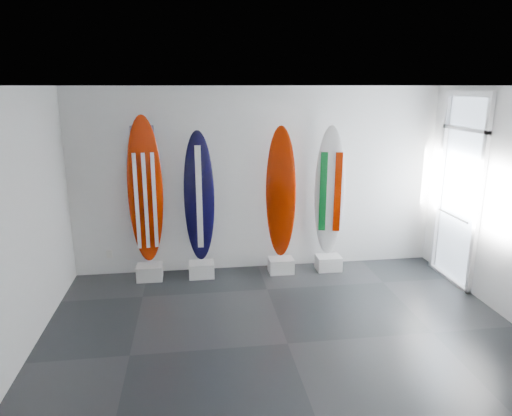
{
  "coord_description": "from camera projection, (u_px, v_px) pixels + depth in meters",
  "views": [
    {
      "loc": [
        -1.06,
        -4.85,
        3.0
      ],
      "look_at": [
        -0.19,
        1.4,
        1.33
      ],
      "focal_mm": 32.47,
      "sensor_mm": 36.0,
      "label": 1
    }
  ],
  "objects": [
    {
      "name": "wall_outlet",
      "position": [
        109.0,
        254.0,
        7.51
      ],
      "size": [
        0.09,
        0.02,
        0.13
      ],
      "primitive_type": "cube",
      "color": "silver",
      "rests_on": "wall_back"
    },
    {
      "name": "surfboard_usa",
      "position": [
        145.0,
        192.0,
        7.14
      ],
      "size": [
        0.57,
        0.35,
        2.36
      ],
      "primitive_type": "ellipsoid",
      "rotation": [
        0.09,
        0.0,
        0.13
      ],
      "color": "#8F1800",
      "rests_on": "display_block_usa"
    },
    {
      "name": "display_block_navy",
      "position": [
        202.0,
        269.0,
        7.48
      ],
      "size": [
        0.4,
        0.3,
        0.24
      ],
      "primitive_type": "cube",
      "color": "silver",
      "rests_on": "floor"
    },
    {
      "name": "glass_door",
      "position": [
        459.0,
        192.0,
        7.07
      ],
      "size": [
        0.12,
        1.16,
        2.85
      ],
      "primitive_type": null,
      "color": "white",
      "rests_on": "floor"
    },
    {
      "name": "surfboard_swiss",
      "position": [
        281.0,
        193.0,
        7.44
      ],
      "size": [
        0.51,
        0.32,
        2.17
      ],
      "primitive_type": "ellipsoid",
      "rotation": [
        0.04,
        0.0,
        -0.35
      ],
      "color": "#8F1800",
      "rests_on": "display_block_swiss"
    },
    {
      "name": "ceiling",
      "position": [
        293.0,
        86.0,
        4.79
      ],
      "size": [
        6.0,
        6.0,
        0.0
      ],
      "primitive_type": "plane",
      "rotation": [
        3.14,
        0.0,
        0.0
      ],
      "color": "white",
      "rests_on": "wall_back"
    },
    {
      "name": "display_block_italy",
      "position": [
        328.0,
        263.0,
        7.76
      ],
      "size": [
        0.4,
        0.3,
        0.24
      ],
      "primitive_type": "cube",
      "color": "silver",
      "rests_on": "floor"
    },
    {
      "name": "wall_back",
      "position": [
        258.0,
        180.0,
        7.56
      ],
      "size": [
        6.0,
        0.0,
        6.0
      ],
      "primitive_type": "plane",
      "rotation": [
        1.57,
        0.0,
        0.0
      ],
      "color": "silver",
      "rests_on": "ground"
    },
    {
      "name": "display_block_swiss",
      "position": [
        281.0,
        265.0,
        7.66
      ],
      "size": [
        0.4,
        0.3,
        0.24
      ],
      "primitive_type": "cube",
      "color": "silver",
      "rests_on": "floor"
    },
    {
      "name": "wall_front",
      "position": [
        377.0,
        344.0,
        2.78
      ],
      "size": [
        6.0,
        0.0,
        6.0
      ],
      "primitive_type": "plane",
      "rotation": [
        -1.57,
        0.0,
        0.0
      ],
      "color": "silver",
      "rests_on": "ground"
    },
    {
      "name": "surfboard_italy",
      "position": [
        330.0,
        192.0,
        7.55
      ],
      "size": [
        0.51,
        0.28,
        2.16
      ],
      "primitive_type": "ellipsoid",
      "rotation": [
        0.04,
        0.0,
        -0.28
      ],
      "color": "white",
      "rests_on": "display_block_italy"
    },
    {
      "name": "floor",
      "position": [
        288.0,
        344.0,
        5.55
      ],
      "size": [
        6.0,
        6.0,
        0.0
      ],
      "primitive_type": "plane",
      "color": "black",
      "rests_on": "ground"
    },
    {
      "name": "surfboard_navy",
      "position": [
        199.0,
        197.0,
        7.28
      ],
      "size": [
        0.49,
        0.18,
        2.12
      ],
      "primitive_type": "ellipsoid",
      "rotation": [
        0.04,
        0.0,
        -0.05
      ],
      "color": "black",
      "rests_on": "display_block_navy"
    },
    {
      "name": "wall_left",
      "position": [
        5.0,
        236.0,
        4.77
      ],
      "size": [
        0.0,
        5.0,
        5.0
      ],
      "primitive_type": "plane",
      "rotation": [
        1.57,
        0.0,
        1.57
      ],
      "color": "silver",
      "rests_on": "ground"
    },
    {
      "name": "display_block_usa",
      "position": [
        150.0,
        272.0,
        7.37
      ],
      "size": [
        0.4,
        0.3,
        0.24
      ],
      "primitive_type": "cube",
      "color": "silver",
      "rests_on": "floor"
    }
  ]
}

